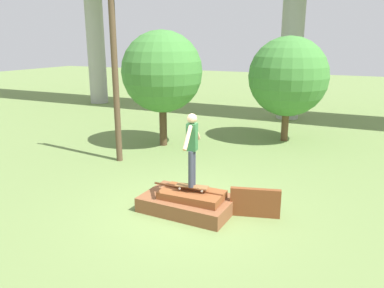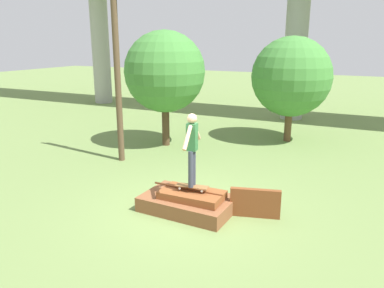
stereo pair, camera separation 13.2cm
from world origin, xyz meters
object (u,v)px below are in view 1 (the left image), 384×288
at_px(utility_pole, 115,64).
at_px(tree_behind_left, 162,72).
at_px(tree_behind_right, 288,77).
at_px(skater, 192,145).
at_px(skateboard, 192,186).

relative_size(utility_pole, tree_behind_left, 1.43).
height_order(utility_pole, tree_behind_left, utility_pole).
bearing_deg(tree_behind_right, skater, -94.93).
distance_m(utility_pole, tree_behind_left, 2.39).
xyz_separation_m(skateboard, utility_pole, (-3.87, 2.57, 2.55)).
bearing_deg(skateboard, skater, 175.24).
xyz_separation_m(skater, tree_behind_left, (-3.46, 4.89, 1.14)).
bearing_deg(skateboard, tree_behind_right, 85.07).
relative_size(skateboard, tree_behind_left, 0.18).
height_order(tree_behind_left, tree_behind_right, tree_behind_left).
height_order(skateboard, skater, skater).
height_order(skater, tree_behind_left, tree_behind_left).
relative_size(skater, utility_pole, 0.28).
bearing_deg(tree_behind_left, tree_behind_right, 32.60).
distance_m(skater, tree_behind_left, 6.09).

